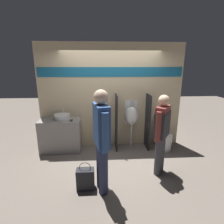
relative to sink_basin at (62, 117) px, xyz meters
name	(u,v)px	position (x,y,z in m)	size (l,w,h in m)	color
ground_plane	(112,154)	(1.25, -0.37, -0.90)	(16.00, 16.00, 0.00)	#70665B
display_wall	(111,96)	(1.25, 0.23, 0.46)	(3.72, 0.07, 2.70)	beige
sink_counter	(61,135)	(-0.05, -0.05, -0.48)	(1.01, 0.51, 0.83)	gray
sink_basin	(62,117)	(0.00, 0.00, 0.00)	(0.39, 0.39, 0.27)	white
cell_phone	(71,120)	(0.25, -0.15, -0.06)	(0.07, 0.14, 0.01)	#232328
divider_near_counter	(116,123)	(1.37, -0.02, -0.18)	(0.03, 0.45, 1.44)	black
divider_mid	(148,122)	(2.19, -0.02, -0.18)	(0.03, 0.45, 1.44)	black
urinal_near_counter	(100,117)	(0.96, 0.08, -0.04)	(0.36, 0.27, 1.28)	silver
urinal_far	(131,116)	(1.78, 0.08, -0.04)	(0.36, 0.27, 1.28)	silver
toilet	(163,139)	(2.60, -0.13, -0.61)	(0.42, 0.58, 0.83)	white
person_in_vest	(162,130)	(2.16, -1.16, 0.04)	(0.42, 0.48, 1.62)	#3D3D42
person_with_lanyard	(102,138)	(1.00, -1.61, 0.09)	(0.29, 0.61, 1.79)	#282D4C
shopping_bag	(85,179)	(0.70, -1.57, -0.70)	(0.31, 0.17, 0.52)	#232328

